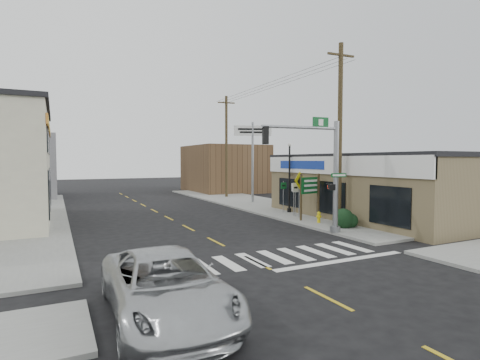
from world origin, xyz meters
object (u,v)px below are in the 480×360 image
lamp_post (290,172)px  utility_pole_near (340,132)px  guide_sign (310,190)px  traffic_signal_pole (325,164)px  utility_pole_far (226,145)px  fire_hydrant (319,217)px  suv (166,286)px  dance_center_sign (253,142)px  bare_tree (368,160)px

lamp_post → utility_pole_near: utility_pole_near is taller
guide_sign → utility_pole_near: 4.01m
traffic_signal_pole → utility_pole_far: 19.90m
traffic_signal_pole → fire_hydrant: traffic_signal_pole is taller
utility_pole_far → suv: bearing=-110.3°
guide_sign → dance_center_sign: bearing=68.7°
fire_hydrant → utility_pole_far: bearing=84.4°
suv → utility_pole_far: utility_pole_far is taller
lamp_post → dance_center_sign: 7.42m
fire_hydrant → bare_tree: size_ratio=0.14×
suv → traffic_signal_pole: 11.95m
dance_center_sign → bare_tree: (0.97, -12.63, -1.57)m
bare_tree → utility_pole_far: size_ratio=0.47×
traffic_signal_pole → guide_sign: 4.54m
utility_pole_near → utility_pole_far: 17.80m
fire_hydrant → lamp_post: bearing=77.3°
fire_hydrant → guide_sign: bearing=79.7°
bare_tree → lamp_post: bearing=106.8°
suv → traffic_signal_pole: bearing=33.8°
bare_tree → traffic_signal_pole: bearing=-161.1°
traffic_signal_pole → lamp_post: 7.73m
fire_hydrant → utility_pole_near: 5.06m
bare_tree → utility_pole_near: (-2.00, 0.23, 1.57)m
traffic_signal_pole → fire_hydrant: (1.73, 2.65, -3.12)m
bare_tree → utility_pole_near: bearing=173.4°
utility_pole_near → guide_sign: bearing=107.9°
suv → fire_hydrant: suv is taller
guide_sign → utility_pole_far: utility_pole_far is taller
traffic_signal_pole → utility_pole_near: (2.46, 1.76, 1.81)m
lamp_post → dance_center_sign: size_ratio=0.70×
dance_center_sign → fire_hydrant: bearing=-76.8°
dance_center_sign → utility_pole_near: utility_pole_near is taller
traffic_signal_pole → utility_pole_far: size_ratio=0.58×
fire_hydrant → utility_pole_near: size_ratio=0.06×
suv → guide_sign: guide_sign is taller
dance_center_sign → utility_pole_far: utility_pole_far is taller
utility_pole_near → lamp_post: bearing=90.0°
traffic_signal_pole → lamp_post: traffic_signal_pole is taller
traffic_signal_pole → fire_hydrant: bearing=62.7°
utility_pole_near → utility_pole_far: bearing=90.1°
guide_sign → bare_tree: (2.53, -2.23, 1.87)m
lamp_post → bare_tree: lamp_post is taller
fire_hydrant → utility_pole_far: (1.65, 16.89, 4.83)m
guide_sign → utility_pole_far: 16.19m
lamp_post → suv: bearing=-147.1°
fire_hydrant → dance_center_sign: (1.76, 11.52, 4.92)m
dance_center_sign → utility_pole_far: 5.38m
bare_tree → utility_pole_near: 2.56m
dance_center_sign → lamp_post: bearing=-74.2°
utility_pole_near → suv: bearing=-144.1°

